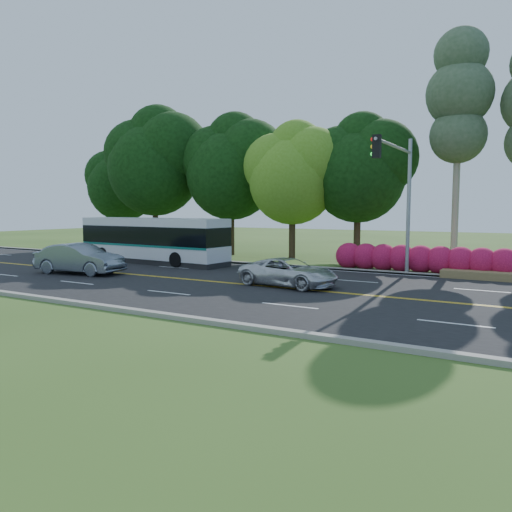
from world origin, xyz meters
The scene contains 12 objects.
ground centered at (0.00, 0.00, 0.00)m, with size 120.00×120.00×0.00m, color #34511B.
road centered at (0.00, 0.00, 0.01)m, with size 60.00×14.00×0.02m, color black.
curb_north centered at (0.00, 7.15, 0.07)m, with size 60.00×0.30×0.15m, color gray.
curb_south centered at (0.00, -7.15, 0.07)m, with size 60.00×0.30×0.15m, color gray.
grass_verge centered at (0.00, 9.00, 0.05)m, with size 60.00×4.00×0.10m, color #34511B.
lane_markings centered at (-0.09, 0.00, 0.02)m, with size 57.60×13.82×0.00m.
tree_row centered at (-5.15, 12.13, 6.73)m, with size 44.70×9.10×13.84m.
bougainvillea_hedge centered at (7.18, 8.15, 0.72)m, with size 9.50×2.25×1.50m.
traffic_signal centered at (6.49, 5.40, 4.67)m, with size 0.42×6.10×7.00m.
transit_bus centered at (-8.86, 4.87, 1.42)m, with size 10.94×3.08×2.83m.
sedan centered at (-8.45, -1.23, 0.82)m, with size 1.68×4.83×1.59m, color slate.
suv centered at (2.98, 0.50, 0.64)m, with size 2.06×4.46×1.24m, color silver.
Camera 1 is at (12.71, -19.09, 3.42)m, focal length 35.00 mm.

